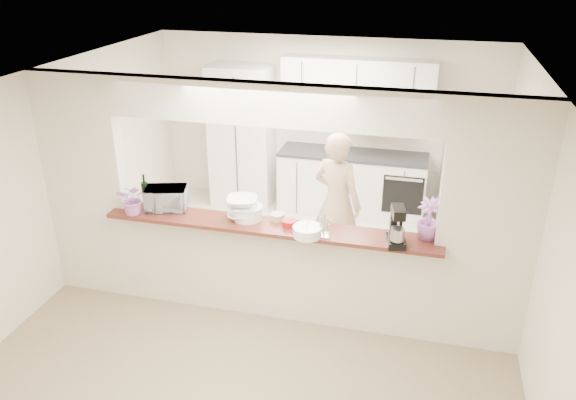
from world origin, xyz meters
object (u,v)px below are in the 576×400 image
(person, at_px, (337,204))
(toaster_oven, at_px, (166,198))
(refrigerator, at_px, (470,170))
(stand_mixer, at_px, (397,227))

(person, bearing_deg, toaster_oven, 57.52)
(toaster_oven, height_order, person, person)
(refrigerator, height_order, stand_mixer, refrigerator)
(refrigerator, bearing_deg, toaster_oven, -140.91)
(toaster_oven, bearing_deg, person, 16.77)
(person, bearing_deg, stand_mixer, 146.34)
(toaster_oven, distance_m, stand_mixer, 2.41)
(refrigerator, height_order, person, person)
(stand_mixer, distance_m, person, 1.50)
(stand_mixer, xyz_separation_m, person, (-0.75, 1.24, -0.40))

